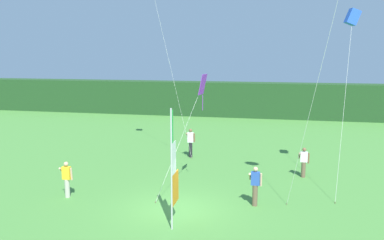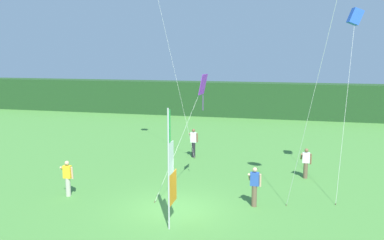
{
  "view_description": "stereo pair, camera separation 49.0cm",
  "coord_description": "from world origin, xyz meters",
  "px_view_note": "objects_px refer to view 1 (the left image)",
  "views": [
    {
      "loc": [
        3.92,
        -15.12,
        6.38
      ],
      "look_at": [
        0.3,
        2.01,
        3.42
      ],
      "focal_mm": 37.51,
      "sensor_mm": 36.0,
      "label": 1
    },
    {
      "loc": [
        4.4,
        -15.01,
        6.38
      ],
      "look_at": [
        0.3,
        2.01,
        3.42
      ],
      "focal_mm": 37.51,
      "sensor_mm": 36.0,
      "label": 2
    }
  ],
  "objects_px": {
    "banner_flag": "(174,170)",
    "person_mid_field": "(255,185)",
    "person_far_left": "(67,178)",
    "person_far_right": "(191,142)",
    "person_near_banner": "(304,162)",
    "kite_purple_diamond_1": "(201,89)",
    "kite_blue_box_3": "(352,18)"
  },
  "relations": [
    {
      "from": "kite_purple_diamond_1",
      "to": "person_mid_field",
      "type": "bearing_deg",
      "value": -27.78
    },
    {
      "from": "person_near_banner",
      "to": "kite_purple_diamond_1",
      "type": "height_order",
      "value": "kite_purple_diamond_1"
    },
    {
      "from": "banner_flag",
      "to": "kite_blue_box_3",
      "type": "distance_m",
      "value": 11.21
    },
    {
      "from": "banner_flag",
      "to": "person_near_banner",
      "type": "relative_size",
      "value": 2.86
    },
    {
      "from": "banner_flag",
      "to": "kite_purple_diamond_1",
      "type": "height_order",
      "value": "kite_purple_diamond_1"
    },
    {
      "from": "kite_blue_box_3",
      "to": "banner_flag",
      "type": "bearing_deg",
      "value": -136.08
    },
    {
      "from": "banner_flag",
      "to": "person_mid_field",
      "type": "distance_m",
      "value": 4.07
    },
    {
      "from": "person_far_right",
      "to": "kite_purple_diamond_1",
      "type": "distance_m",
      "value": 7.2
    },
    {
      "from": "person_far_left",
      "to": "kite_purple_diamond_1",
      "type": "xyz_separation_m",
      "value": [
        5.66,
        2.07,
        3.9
      ]
    },
    {
      "from": "banner_flag",
      "to": "person_mid_field",
      "type": "height_order",
      "value": "banner_flag"
    },
    {
      "from": "person_far_left",
      "to": "banner_flag",
      "type": "bearing_deg",
      "value": -19.75
    },
    {
      "from": "person_mid_field",
      "to": "person_far_left",
      "type": "xyz_separation_m",
      "value": [
        -8.23,
        -0.71,
        -0.04
      ]
    },
    {
      "from": "person_far_left",
      "to": "person_mid_field",
      "type": "bearing_deg",
      "value": 4.95
    },
    {
      "from": "person_near_banner",
      "to": "person_mid_field",
      "type": "xyz_separation_m",
      "value": [
        -2.23,
        -4.48,
        0.07
      ]
    },
    {
      "from": "person_far_right",
      "to": "person_near_banner",
      "type": "bearing_deg",
      "value": -22.6
    },
    {
      "from": "person_mid_field",
      "to": "person_far_right",
      "type": "xyz_separation_m",
      "value": [
        -4.32,
        7.2,
        0.05
      ]
    },
    {
      "from": "person_near_banner",
      "to": "person_far_left",
      "type": "height_order",
      "value": "person_far_left"
    },
    {
      "from": "person_far_left",
      "to": "person_far_right",
      "type": "relative_size",
      "value": 0.92
    },
    {
      "from": "person_mid_field",
      "to": "person_near_banner",
      "type": "bearing_deg",
      "value": 63.48
    },
    {
      "from": "person_far_left",
      "to": "person_near_banner",
      "type": "bearing_deg",
      "value": 26.38
    },
    {
      "from": "banner_flag",
      "to": "person_near_banner",
      "type": "xyz_separation_m",
      "value": [
        5.06,
        7.13,
        -1.31
      ]
    },
    {
      "from": "person_near_banner",
      "to": "kite_purple_diamond_1",
      "type": "bearing_deg",
      "value": -146.96
    },
    {
      "from": "person_far_right",
      "to": "kite_blue_box_3",
      "type": "relative_size",
      "value": 0.21
    },
    {
      "from": "person_near_banner",
      "to": "kite_blue_box_3",
      "type": "xyz_separation_m",
      "value": [
        1.84,
        -0.48,
        7.13
      ]
    },
    {
      "from": "banner_flag",
      "to": "kite_blue_box_3",
      "type": "height_order",
      "value": "kite_blue_box_3"
    },
    {
      "from": "person_mid_field",
      "to": "person_far_left",
      "type": "distance_m",
      "value": 8.26
    },
    {
      "from": "person_mid_field",
      "to": "kite_blue_box_3",
      "type": "relative_size",
      "value": 0.2
    },
    {
      "from": "person_far_right",
      "to": "kite_blue_box_3",
      "type": "height_order",
      "value": "kite_blue_box_3"
    },
    {
      "from": "person_far_left",
      "to": "kite_purple_diamond_1",
      "type": "height_order",
      "value": "kite_purple_diamond_1"
    },
    {
      "from": "banner_flag",
      "to": "person_near_banner",
      "type": "bearing_deg",
      "value": 54.61
    },
    {
      "from": "banner_flag",
      "to": "person_far_right",
      "type": "relative_size",
      "value": 2.51
    },
    {
      "from": "kite_purple_diamond_1",
      "to": "kite_blue_box_3",
      "type": "height_order",
      "value": "kite_blue_box_3"
    }
  ]
}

